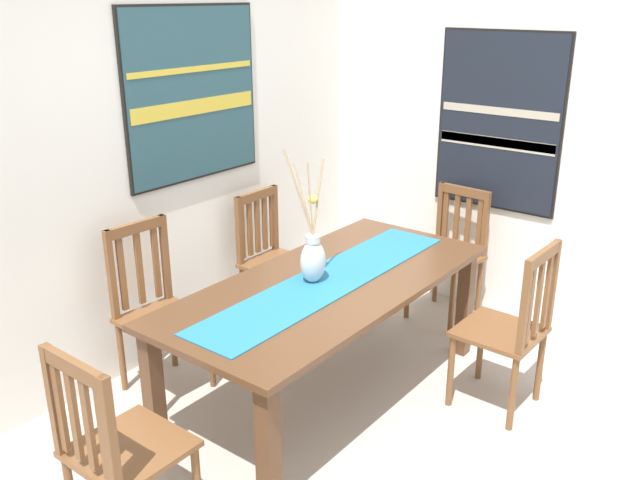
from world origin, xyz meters
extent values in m
cube|color=#B2A89E|center=(0.00, 0.00, -0.01)|extent=(6.40, 6.40, 0.03)
cube|color=silver|center=(0.00, 1.86, 1.35)|extent=(6.40, 0.12, 2.70)
cube|color=silver|center=(1.86, 0.00, 1.35)|extent=(0.12, 6.40, 2.70)
cube|color=#51331E|center=(0.17, 0.67, 0.70)|extent=(2.00, 0.91, 0.03)
cube|color=#51331E|center=(-0.75, 0.30, 0.34)|extent=(0.08, 0.08, 0.69)
cube|color=#51331E|center=(1.09, 0.30, 0.34)|extent=(0.08, 0.08, 0.69)
cube|color=#51331E|center=(-0.75, 1.05, 0.34)|extent=(0.08, 0.08, 0.69)
cube|color=#51331E|center=(1.09, 1.05, 0.34)|extent=(0.08, 0.08, 0.69)
cube|color=#236B93|center=(0.17, 0.67, 0.72)|extent=(1.84, 0.36, 0.01)
ellipsoid|color=silver|center=(0.11, 0.73, 0.84)|extent=(0.15, 0.13, 0.23)
cylinder|color=silver|center=(0.11, 0.73, 0.96)|extent=(0.08, 0.08, 0.04)
cylinder|color=#997F5B|center=(0.09, 0.81, 1.20)|extent=(0.04, 0.17, 0.44)
cylinder|color=#997F5B|center=(0.12, 0.76, 1.17)|extent=(0.03, 0.06, 0.38)
cylinder|color=#997F5B|center=(0.18, 0.75, 1.17)|extent=(0.16, 0.06, 0.38)
cylinder|color=#997F5B|center=(0.13, 0.81, 1.16)|extent=(0.06, 0.17, 0.35)
sphere|color=#E5CC4C|center=(0.14, 0.76, 1.17)|extent=(0.05, 0.05, 0.05)
cube|color=brown|center=(1.48, 0.65, 0.44)|extent=(0.45, 0.45, 0.03)
cylinder|color=brown|center=(1.28, 0.48, 0.22)|extent=(0.04, 0.04, 0.43)
cylinder|color=brown|center=(1.31, 0.84, 0.22)|extent=(0.04, 0.04, 0.43)
cylinder|color=brown|center=(1.64, 0.45, 0.22)|extent=(0.04, 0.04, 0.43)
cylinder|color=brown|center=(1.67, 0.81, 0.22)|extent=(0.04, 0.04, 0.43)
cube|color=brown|center=(1.65, 0.45, 0.69)|extent=(0.04, 0.04, 0.46)
cube|color=brown|center=(1.68, 0.81, 0.69)|extent=(0.04, 0.04, 0.46)
cube|color=brown|center=(1.67, 0.63, 0.88)|extent=(0.06, 0.38, 0.06)
cube|color=brown|center=(1.66, 0.50, 0.67)|extent=(0.02, 0.04, 0.37)
cube|color=brown|center=(1.66, 0.59, 0.67)|extent=(0.02, 0.04, 0.37)
cube|color=brown|center=(1.67, 0.68, 0.67)|extent=(0.02, 0.04, 0.37)
cube|color=brown|center=(1.68, 0.77, 0.67)|extent=(0.02, 0.04, 0.37)
cube|color=brown|center=(0.69, -0.09, 0.44)|extent=(0.43, 0.43, 0.03)
cylinder|color=brown|center=(0.52, 0.09, 0.22)|extent=(0.04, 0.04, 0.43)
cylinder|color=brown|center=(0.88, 0.08, 0.22)|extent=(0.04, 0.04, 0.43)
cylinder|color=brown|center=(0.51, -0.27, 0.22)|extent=(0.04, 0.04, 0.43)
cylinder|color=brown|center=(0.87, -0.28, 0.22)|extent=(0.04, 0.04, 0.43)
cube|color=brown|center=(0.51, -0.28, 0.71)|extent=(0.04, 0.04, 0.51)
cube|color=brown|center=(0.87, -0.29, 0.71)|extent=(0.04, 0.04, 0.51)
cube|color=brown|center=(0.69, -0.28, 0.94)|extent=(0.38, 0.04, 0.06)
cube|color=brown|center=(0.57, -0.28, 0.70)|extent=(0.04, 0.02, 0.42)
cube|color=brown|center=(0.69, -0.28, 0.70)|extent=(0.04, 0.02, 0.42)
cube|color=brown|center=(0.80, -0.29, 0.70)|extent=(0.04, 0.02, 0.42)
cube|color=brown|center=(-0.32, 1.47, 0.44)|extent=(0.44, 0.44, 0.03)
cylinder|color=brown|center=(-0.15, 1.27, 0.22)|extent=(0.04, 0.04, 0.43)
cylinder|color=brown|center=(-0.51, 1.30, 0.22)|extent=(0.04, 0.04, 0.43)
cylinder|color=brown|center=(-0.13, 1.63, 0.22)|extent=(0.04, 0.04, 0.43)
cylinder|color=brown|center=(-0.49, 1.66, 0.22)|extent=(0.04, 0.04, 0.43)
cube|color=brown|center=(-0.13, 1.64, 0.72)|extent=(0.04, 0.04, 0.52)
cube|color=brown|center=(-0.49, 1.67, 0.72)|extent=(0.04, 0.04, 0.52)
cube|color=brown|center=(-0.31, 1.65, 0.95)|extent=(0.38, 0.05, 0.06)
cube|color=brown|center=(-0.20, 1.65, 0.70)|extent=(0.04, 0.02, 0.43)
cube|color=brown|center=(-0.31, 1.65, 0.70)|extent=(0.04, 0.02, 0.43)
cube|color=brown|center=(-0.43, 1.66, 0.70)|extent=(0.04, 0.02, 0.43)
cube|color=brown|center=(-1.16, 0.67, 0.44)|extent=(0.42, 0.42, 0.03)
cylinder|color=brown|center=(-0.98, 0.85, 0.22)|extent=(0.04, 0.04, 0.43)
cube|color=brown|center=(-1.35, 0.85, 0.70)|extent=(0.04, 0.04, 0.48)
cube|color=brown|center=(-1.35, 0.49, 0.70)|extent=(0.04, 0.04, 0.48)
cube|color=brown|center=(-1.35, 0.67, 0.91)|extent=(0.03, 0.38, 0.06)
cube|color=brown|center=(-1.35, 0.81, 0.68)|extent=(0.02, 0.04, 0.39)
cube|color=brown|center=(-1.35, 0.72, 0.68)|extent=(0.02, 0.04, 0.39)
cube|color=brown|center=(-1.35, 0.63, 0.68)|extent=(0.02, 0.04, 0.39)
cube|color=brown|center=(-1.35, 0.54, 0.68)|extent=(0.02, 0.04, 0.39)
cube|color=brown|center=(0.70, 1.49, 0.44)|extent=(0.42, 0.42, 0.03)
cylinder|color=brown|center=(0.88, 1.31, 0.22)|extent=(0.04, 0.04, 0.43)
cylinder|color=brown|center=(0.52, 1.31, 0.22)|extent=(0.04, 0.04, 0.43)
cylinder|color=brown|center=(0.88, 1.67, 0.22)|extent=(0.04, 0.04, 0.43)
cylinder|color=brown|center=(0.52, 1.67, 0.22)|extent=(0.04, 0.04, 0.43)
cube|color=brown|center=(0.88, 1.68, 0.69)|extent=(0.04, 0.04, 0.47)
cube|color=brown|center=(0.52, 1.68, 0.69)|extent=(0.04, 0.04, 0.47)
cube|color=brown|center=(0.70, 1.68, 0.89)|extent=(0.38, 0.04, 0.06)
cube|color=brown|center=(0.85, 1.68, 0.67)|extent=(0.04, 0.02, 0.38)
cube|color=brown|center=(0.77, 1.68, 0.67)|extent=(0.04, 0.02, 0.38)
cube|color=brown|center=(0.70, 1.68, 0.67)|extent=(0.04, 0.02, 0.38)
cube|color=brown|center=(0.62, 1.68, 0.67)|extent=(0.04, 0.02, 0.38)
cube|color=brown|center=(0.55, 1.68, 0.67)|extent=(0.04, 0.02, 0.38)
cube|color=black|center=(0.29, 1.80, 1.60)|extent=(1.02, 0.04, 1.03)
cube|color=#284C56|center=(0.29, 1.78, 1.60)|extent=(0.99, 0.01, 1.00)
cube|color=gold|center=(0.29, 1.77, 1.75)|extent=(0.96, 0.00, 0.03)
cube|color=gold|center=(0.29, 1.77, 1.52)|extent=(0.96, 0.00, 0.09)
cube|color=black|center=(1.80, 0.48, 1.36)|extent=(0.04, 0.87, 1.18)
cube|color=black|center=(1.78, 0.48, 1.36)|extent=(0.01, 0.84, 1.15)
cube|color=#B2A893|center=(1.77, 0.48, 1.44)|extent=(0.00, 0.81, 0.05)
cube|color=#B2A893|center=(1.77, 0.48, 1.23)|extent=(0.00, 0.81, 0.06)
cube|color=#B2A893|center=(1.77, 0.48, 1.22)|extent=(0.00, 0.81, 0.08)
camera|label=1|loc=(-2.48, -1.32, 2.17)|focal=37.90mm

